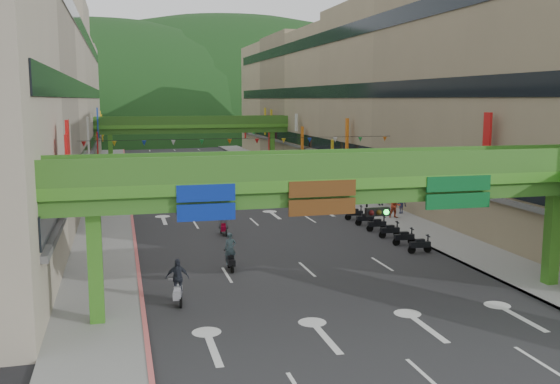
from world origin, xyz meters
The scene contains 23 objects.
ground centered at (0.00, 0.00, 0.00)m, with size 320.00×320.00×0.00m, color black.
road_slab centered at (0.00, 50.00, 0.01)m, with size 18.00×140.00×0.02m, color #28282B.
sidewalk_left centered at (-11.00, 50.00, 0.07)m, with size 4.00×140.00×0.15m, color gray.
sidewalk_right centered at (11.00, 50.00, 0.07)m, with size 4.00×140.00×0.15m, color gray.
curb_left centered at (-9.10, 50.00, 0.09)m, with size 0.20×140.00×0.18m, color #CC5959.
curb_right centered at (9.10, 50.00, 0.09)m, with size 0.20×140.00×0.18m, color gray.
building_row_left centered at (-18.93, 50.00, 9.46)m, with size 12.80×95.00×19.00m.
building_row_right centered at (18.93, 50.00, 9.46)m, with size 12.80×95.00×19.00m.
overpass_near centered at (0.93, 5.38, 5.21)m, with size 28.00×12.27×7.10m.
overpass_far centered at (0.00, 65.00, 5.40)m, with size 28.00×2.20×7.10m.
hill_left centered at (-15.00, 160.00, 0.00)m, with size 168.00×140.00×112.00m, color #1C4419.
hill_right centered at (25.00, 180.00, 0.00)m, with size 208.00×176.00×128.00m, color #1C4419.
bunting_string centered at (0.00, 30.00, 5.96)m, with size 26.00×0.36×0.47m.
scooter_rider_near centered at (-4.15, 12.89, 1.00)m, with size 0.65×1.60×2.13m.
scooter_rider_mid centered at (0.31, 37.99, 1.03)m, with size 0.85×1.60×2.00m.
scooter_rider_left centered at (-7.50, 7.83, 1.10)m, with size 1.13×1.60×2.17m.
scooter_rider_far centered at (-3.03, 22.01, 1.13)m, with size 1.00×1.59×2.21m.
parked_scooter_row centered at (7.80, 19.34, 0.52)m, with size 1.60×11.55×1.08m.
car_silver centered at (-3.30, 35.00, 0.64)m, with size 1.35×3.87×1.27m, color #ACACB3.
car_yellow centered at (1.14, 66.39, 0.64)m, with size 1.50×3.73×1.27m, color gold.
pedestrian_red centered at (10.90, 24.16, 0.94)m, with size 0.91×0.71×1.88m, color #B53A1F.
pedestrian_dark centered at (12.20, 29.92, 0.93)m, with size 1.09×0.46×1.87m, color #22212A.
pedestrian_blue centered at (12.20, 25.81, 0.78)m, with size 0.73×0.47×1.56m, color #282A4D.
Camera 1 is at (-9.85, -20.16, 9.40)m, focal length 40.00 mm.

